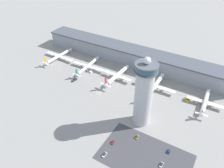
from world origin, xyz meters
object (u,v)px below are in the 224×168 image
Objects in this scene: control_tower at (144,94)px; service_truck_baggage at (74,80)px; service_truck_catering at (89,71)px; car_yellow_taxi at (169,151)px; airplane_gate_echo at (205,102)px; car_red_hatchback at (161,165)px; airplane_gate_alpha at (59,56)px; car_white_wagon at (104,155)px; car_green_van at (137,137)px; car_navy_sedan at (113,142)px; airplane_gate_bravo at (88,66)px; service_truck_fuel at (187,100)px; airplane_gate_charlie at (117,76)px; airplane_gate_delta at (155,86)px.

control_tower reaches higher than service_truck_baggage.
service_truck_catering is 127.06m from car_yellow_taxi.
airplane_gate_echo is 79.66m from car_red_hatchback.
airplane_gate_alpha is 152.68m from car_white_wagon.
car_green_van is at bearing 151.56° from car_red_hatchback.
car_white_wagon is (0.38, -12.77, 0.00)m from car_navy_sedan.
car_navy_sedan is (-50.60, -78.95, -3.53)m from airplane_gate_echo.
airplane_gate_bravo is at bearing 152.82° from control_tower.
airplane_gate_alpha is at bearing 143.80° from car_white_wagon.
service_truck_baggage is 125.72m from car_red_hatchback.
car_green_van is (-21.56, -64.58, -0.40)m from service_truck_fuel.
control_tower reaches higher than car_green_van.
car_green_van is (4.95, -17.83, -28.76)m from control_tower.
airplane_gate_charlie is (-47.92, 43.65, -24.66)m from control_tower.
airplane_gate_alpha is 178.85m from car_red_hatchback.
airplane_gate_alpha is at bearing 147.79° from car_navy_sedan.
service_truck_baggage is 1.59× the size of car_green_van.
airplane_gate_charlie reaches higher than service_truck_catering.
car_white_wagon is (-8.30, -44.39, -28.79)m from control_tower.
car_red_hatchback is (161.35, -77.08, -3.18)m from airplane_gate_alpha.
airplane_gate_bravo is 39.00m from airplane_gate_charlie.
control_tower is 14.72× the size of car_yellow_taxi.
airplane_gate_bravo is 6.82× the size of service_truck_baggage.
airplane_gate_bravo is 113.46m from service_truck_fuel.
car_green_van reaches higher than car_yellow_taxi.
service_truck_baggage is at bearing 162.57° from car_yellow_taxi.
airplane_gate_bravo reaches higher than service_truck_fuel.
car_red_hatchback is 0.91× the size of car_white_wagon.
service_truck_catering is at bearing 153.64° from control_tower.
airplane_gate_alpha is at bearing 178.54° from airplane_gate_bravo.
service_truck_baggage reaches higher than car_yellow_taxi.
control_tower is at bearing -26.36° from service_truck_catering.
car_navy_sedan is (-8.68, -31.62, -28.80)m from control_tower.
airplane_gate_delta reaches higher than car_yellow_taxi.
airplane_gate_delta reaches higher than car_red_hatchback.
car_yellow_taxi is (-11.26, -65.46, -3.53)m from airplane_gate_echo.
control_tower is 43.64m from car_navy_sedan.
airplane_gate_delta is 6.93× the size of service_truck_fuel.
airplane_gate_bravo is 10.25× the size of car_red_hatchback.
car_yellow_taxi is at bearing -30.60° from control_tower.
airplane_gate_charlie is at bearing 5.07° from service_truck_catering.
airplane_gate_charlie reaches higher than airplane_gate_bravo.
car_yellow_taxi is 46.98m from car_white_wagon.
airplane_gate_echo reaches higher than airplane_gate_alpha.
service_truck_baggage is at bearing 140.93° from car_white_wagon.
car_green_van is at bearing -119.57° from airplane_gate_echo.
car_navy_sedan is (76.93, -49.98, -0.41)m from service_truck_baggage.
car_red_hatchback is (3.37, -78.09, -0.47)m from service_truck_fuel.
service_truck_catering is at bearing -176.76° from service_truck_fuel.
car_green_van reaches higher than car_navy_sedan.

